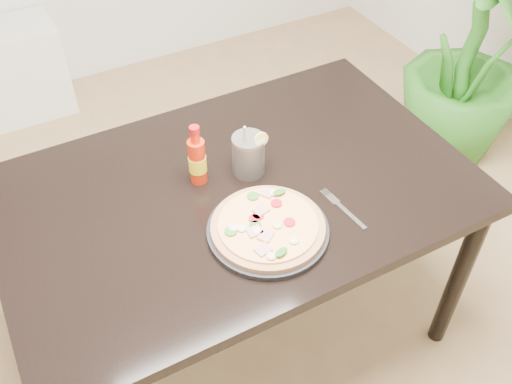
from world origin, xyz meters
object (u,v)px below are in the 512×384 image
pizza (268,226)px  fork (342,208)px  dining_table (238,206)px  hot_sauce_bottle (197,160)px  houseplant (470,59)px  cola_cup (249,156)px  plate (268,230)px

pizza → fork: (0.23, -0.02, -0.02)m
dining_table → fork: 0.33m
hot_sauce_bottle → houseplant: houseplant is taller
dining_table → cola_cup: bearing=35.6°
pizza → cola_cup: bearing=73.7°
houseplant → plate: bearing=-155.1°
dining_table → plate: (-0.01, -0.20, 0.09)m
hot_sauce_bottle → pizza: bearing=-74.5°
dining_table → fork: size_ratio=7.42×
pizza → houseplant: 1.63m
hot_sauce_bottle → houseplant: size_ratio=0.19×
dining_table → fork: bearing=-44.9°
plate → cola_cup: cola_cup is taller
dining_table → plate: plate is taller
dining_table → pizza: (-0.01, -0.20, 0.11)m
dining_table → hot_sauce_bottle: hot_sauce_bottle is taller
plate → fork: plate is taller
houseplant → cola_cup: bearing=-162.9°
hot_sauce_bottle → fork: size_ratio=1.07×
pizza → houseplant: houseplant is taller
plate → houseplant: (1.46, 0.68, -0.24)m
hot_sauce_bottle → fork: 0.44m
cola_cup → fork: size_ratio=1.00×
hot_sauce_bottle → cola_cup: 0.16m
pizza → hot_sauce_bottle: bearing=105.5°
cola_cup → fork: (0.16, -0.27, -0.06)m
hot_sauce_bottle → dining_table: bearing=-42.3°
hot_sauce_bottle → cola_cup: hot_sauce_bottle is taller
pizza → hot_sauce_bottle: (-0.08, 0.28, 0.05)m
cola_cup → dining_table: bearing=-144.4°
plate → pizza: 0.02m
dining_table → hot_sauce_bottle: size_ratio=6.96×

